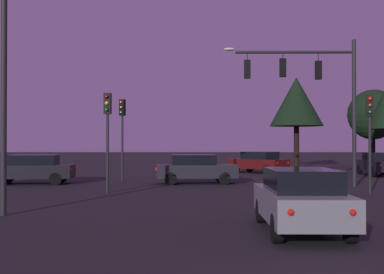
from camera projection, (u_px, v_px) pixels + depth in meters
name	position (u px, v px, depth m)	size (l,w,h in m)	color
ground_plane	(221.00, 177.00, 30.53)	(168.00, 168.00, 0.00)	black
traffic_signal_mast_arm	(311.00, 84.00, 24.01)	(6.46, 0.39, 7.19)	#232326
traffic_light_corner_left	(120.00, 123.00, 27.37)	(0.37, 0.39, 4.57)	#232326
traffic_light_corner_right	(368.00, 124.00, 20.78)	(0.35, 0.38, 4.17)	#232326
traffic_light_median	(106.00, 122.00, 21.07)	(0.32, 0.36, 4.29)	#232326
car_nearside_lane	(298.00, 199.00, 11.83)	(1.81, 4.23, 1.52)	gray
car_crossing_left	(30.00, 169.00, 25.62)	(4.46, 2.18, 1.52)	black
car_crossing_right	(194.00, 168.00, 25.91)	(4.38, 2.14, 1.52)	#232328
car_far_lane	(257.00, 162.00, 35.01)	(4.27, 4.26, 1.52)	#4C0F0F
car_parked_lot	(377.00, 163.00, 32.32)	(1.83, 4.16, 1.52)	black
parking_lot_lamp_post	(2.00, 34.00, 14.55)	(1.70, 0.36, 8.56)	#232326
tree_behind_sign	(294.00, 102.00, 41.09)	(4.45, 4.45, 7.65)	black
tree_center_horizon	(371.00, 115.00, 44.87)	(4.57, 4.57, 7.02)	black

